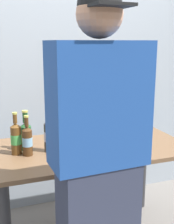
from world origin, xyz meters
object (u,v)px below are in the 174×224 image
Objects in this scene: beer_bottle_amber at (26,135)px; person_figure at (98,174)px; beer_bottle_green at (27,140)px; beer_bottle_dark at (49,135)px; laptop at (111,134)px; beer_bottle_brown at (16,138)px.

person_figure is at bearing -71.59° from beer_bottle_amber.
beer_bottle_green is 0.93× the size of beer_bottle_dark.
beer_bottle_brown is at bearing -176.86° from laptop.
beer_bottle_amber reaches higher than beer_bottle_green.
beer_bottle_brown is at bearing -141.85° from beer_bottle_amber.
beer_bottle_dark is (0.14, -0.08, 0.01)m from beer_bottle_amber.
person_figure reaches higher than beer_bottle_dark.
beer_bottle_dark reaches higher than beer_bottle_amber.
laptop is 0.20× the size of person_figure.
beer_bottle_brown is 0.74m from person_figure.
beer_bottle_dark is (0.14, 0.02, 0.01)m from beer_bottle_green.
beer_bottle_dark reaches higher than beer_bottle_brown.
beer_bottle_amber is 0.16× the size of person_figure.
beer_bottle_green is 0.15m from beer_bottle_dark.
beer_bottle_green is 0.97× the size of beer_bottle_amber.
beer_bottle_green is 0.67m from person_figure.
laptop is at bearing 7.67° from beer_bottle_green.
person_figure is (0.31, -0.67, -0.01)m from beer_bottle_brown.
beer_bottle_amber is at bearing 149.59° from beer_bottle_dark.
beer_bottle_brown is (-0.07, -0.06, 0.00)m from beer_bottle_amber.
beer_bottle_dark is 0.21m from beer_bottle_brown.
beer_bottle_amber is 0.98× the size of beer_bottle_brown.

